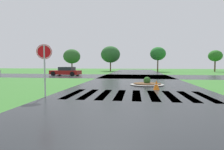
{
  "coord_description": "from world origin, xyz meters",
  "views": [
    {
      "loc": [
        -0.07,
        -4.89,
        1.71
      ],
      "look_at": [
        -1.96,
        9.3,
        0.82
      ],
      "focal_mm": 28.16,
      "sensor_mm": 36.0,
      "label": 1
    }
  ],
  "objects_px": {
    "stop_sign": "(44,58)",
    "median_island": "(147,84)",
    "traffic_cone": "(156,85)",
    "car_silver_hatch": "(66,71)"
  },
  "relations": [
    {
      "from": "median_island",
      "to": "traffic_cone",
      "type": "height_order",
      "value": "median_island"
    },
    {
      "from": "stop_sign",
      "to": "traffic_cone",
      "type": "height_order",
      "value": "stop_sign"
    },
    {
      "from": "car_silver_hatch",
      "to": "traffic_cone",
      "type": "xyz_separation_m",
      "value": [
        11.76,
        -13.26,
        -0.29
      ]
    },
    {
      "from": "median_island",
      "to": "stop_sign",
      "type": "bearing_deg",
      "value": -133.62
    },
    {
      "from": "stop_sign",
      "to": "traffic_cone",
      "type": "bearing_deg",
      "value": 9.43
    },
    {
      "from": "stop_sign",
      "to": "car_silver_hatch",
      "type": "bearing_deg",
      "value": 88.65
    },
    {
      "from": "stop_sign",
      "to": "median_island",
      "type": "bearing_deg",
      "value": 26.14
    },
    {
      "from": "median_island",
      "to": "car_silver_hatch",
      "type": "bearing_deg",
      "value": 136.2
    },
    {
      "from": "median_island",
      "to": "traffic_cone",
      "type": "relative_size",
      "value": 4.22
    },
    {
      "from": "stop_sign",
      "to": "median_island",
      "type": "relative_size",
      "value": 1.01
    }
  ]
}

